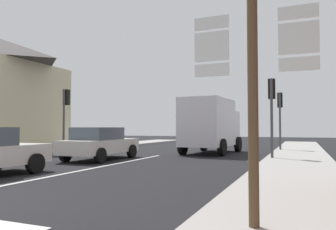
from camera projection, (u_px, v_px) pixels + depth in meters
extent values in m
plane|color=black|center=(141.00, 159.00, 15.25)|extent=(80.00, 80.00, 0.00)
cube|color=#9E9B96|center=(297.00, 170.00, 10.84)|extent=(2.72, 44.00, 0.14)
cube|color=silver|center=(90.00, 169.00, 11.55)|extent=(0.16, 12.00, 0.01)
cube|color=beige|center=(32.00, 142.00, 25.51)|extent=(4.98, 1.20, 0.70)
cylinder|color=black|center=(35.00, 163.00, 10.41)|extent=(0.22, 0.64, 0.64)
cube|color=beige|center=(101.00, 146.00, 14.97)|extent=(1.78, 4.21, 0.60)
cube|color=#47515B|center=(98.00, 134.00, 14.76)|extent=(1.56, 2.11, 0.55)
cylinder|color=black|center=(101.00, 150.00, 16.53)|extent=(0.22, 0.64, 0.64)
cylinder|color=black|center=(132.00, 151.00, 15.88)|extent=(0.22, 0.64, 0.64)
cylinder|color=black|center=(66.00, 154.00, 14.03)|extent=(0.22, 0.64, 0.64)
cylinder|color=black|center=(100.00, 156.00, 13.38)|extent=(0.22, 0.64, 0.64)
cube|color=silver|center=(208.00, 122.00, 18.21)|extent=(2.42, 3.82, 2.60)
cube|color=silver|center=(221.00, 128.00, 20.45)|extent=(2.16, 1.42, 2.00)
cube|color=#47515B|center=(221.00, 115.00, 20.53)|extent=(1.76, 0.21, 0.70)
cylinder|color=black|center=(204.00, 144.00, 20.84)|extent=(0.33, 0.92, 0.90)
cylinder|color=black|center=(238.00, 144.00, 19.89)|extent=(0.33, 0.92, 0.90)
cylinder|color=black|center=(183.00, 146.00, 17.78)|extent=(0.33, 0.92, 0.90)
cylinder|color=black|center=(222.00, 147.00, 16.83)|extent=(0.33, 0.92, 0.90)
cylinder|color=brown|center=(253.00, 117.00, 4.40)|extent=(0.14, 0.14, 3.20)
cube|color=white|center=(211.00, 23.00, 4.72)|extent=(0.50, 0.03, 0.18)
cube|color=black|center=(212.00, 23.00, 4.73)|extent=(0.43, 0.01, 0.13)
cube|color=white|center=(211.00, 46.00, 4.70)|extent=(0.50, 0.03, 0.42)
cube|color=black|center=(212.00, 47.00, 4.72)|extent=(0.43, 0.01, 0.32)
cube|color=white|center=(212.00, 70.00, 4.69)|extent=(0.50, 0.03, 0.18)
cube|color=black|center=(212.00, 70.00, 4.71)|extent=(0.43, 0.01, 0.13)
cube|color=white|center=(298.00, 12.00, 4.28)|extent=(0.50, 0.03, 0.18)
cube|color=black|center=(298.00, 13.00, 4.29)|extent=(0.43, 0.01, 0.13)
cube|color=white|center=(298.00, 38.00, 4.26)|extent=(0.50, 0.03, 0.42)
cube|color=black|center=(298.00, 38.00, 4.28)|extent=(0.43, 0.01, 0.32)
cube|color=white|center=(299.00, 64.00, 4.25)|extent=(0.50, 0.03, 0.18)
cube|color=black|center=(299.00, 64.00, 4.27)|extent=(0.43, 0.01, 0.13)
cylinder|color=#47474C|center=(280.00, 122.00, 19.90)|extent=(0.12, 0.12, 3.60)
cube|color=black|center=(280.00, 100.00, 20.14)|extent=(0.30, 0.28, 0.90)
sphere|color=#360303|center=(280.00, 96.00, 20.28)|extent=(0.18, 0.18, 0.18)
sphere|color=#3C2303|center=(280.00, 100.00, 20.27)|extent=(0.18, 0.18, 0.18)
sphere|color=#0CA526|center=(280.00, 105.00, 20.26)|extent=(0.18, 0.18, 0.18)
cylinder|color=#47474C|center=(272.00, 119.00, 14.47)|extent=(0.12, 0.12, 3.64)
cube|color=black|center=(272.00, 89.00, 14.71)|extent=(0.30, 0.28, 0.90)
sphere|color=#360303|center=(272.00, 83.00, 14.85)|extent=(0.18, 0.18, 0.18)
sphere|color=#3C2303|center=(272.00, 90.00, 14.84)|extent=(0.18, 0.18, 0.18)
sphere|color=#0CA526|center=(272.00, 96.00, 14.83)|extent=(0.18, 0.18, 0.18)
cylinder|color=#47474C|center=(64.00, 121.00, 18.79)|extent=(0.12, 0.12, 3.67)
cube|color=black|center=(66.00, 97.00, 19.03)|extent=(0.30, 0.28, 0.90)
sphere|color=#360303|center=(68.00, 93.00, 19.17)|extent=(0.18, 0.18, 0.18)
sphere|color=#3C2303|center=(68.00, 98.00, 19.16)|extent=(0.18, 0.18, 0.18)
sphere|color=#0CA526|center=(68.00, 102.00, 19.15)|extent=(0.18, 0.18, 0.18)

